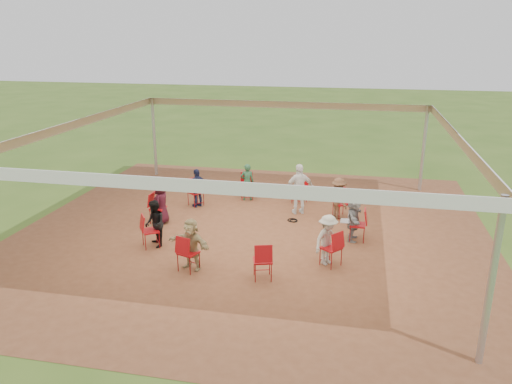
% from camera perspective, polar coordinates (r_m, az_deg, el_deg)
% --- Properties ---
extents(ground, '(80.00, 80.00, 0.00)m').
position_cam_1_polar(ground, '(14.17, -0.31, -4.48)').
color(ground, '#3C5A1C').
rests_on(ground, ground).
extents(dirt_patch, '(13.00, 13.00, 0.00)m').
position_cam_1_polar(dirt_patch, '(14.16, -0.31, -4.46)').
color(dirt_patch, brown).
rests_on(dirt_patch, ground).
extents(tent, '(10.33, 10.33, 3.00)m').
position_cam_1_polar(tent, '(13.45, -0.33, 4.92)').
color(tent, '#B2B2B7').
rests_on(tent, ground).
extents(chair_0, '(0.45, 0.43, 0.90)m').
position_cam_1_polar(chair_0, '(13.65, 11.54, -3.71)').
color(chair_0, '#AB0A10').
rests_on(chair_0, ground).
extents(chair_1, '(0.60, 0.60, 0.90)m').
position_cam_1_polar(chair_1, '(15.26, 9.75, -1.29)').
color(chair_1, '#AB0A10').
rests_on(chair_1, ground).
extents(chair_2, '(0.54, 0.56, 0.90)m').
position_cam_1_polar(chair_2, '(16.39, 5.00, 0.24)').
color(chair_2, '#AB0A10').
rests_on(chair_2, ground).
extents(chair_3, '(0.53, 0.54, 0.90)m').
position_cam_1_polar(chair_3, '(16.73, -1.04, 0.66)').
color(chair_3, '#AB0A10').
rests_on(chair_3, ground).
extents(chair_4, '(0.60, 0.60, 0.90)m').
position_cam_1_polar(chair_4, '(16.19, -6.91, -0.05)').
color(chair_4, '#AB0A10').
rests_on(chair_4, ground).
extents(chair_5, '(0.45, 0.43, 0.90)m').
position_cam_1_polar(chair_5, '(14.92, -11.14, -1.82)').
color(chair_5, '#AB0A10').
rests_on(chair_5, ground).
extents(chair_6, '(0.60, 0.60, 0.90)m').
position_cam_1_polar(chair_6, '(13.26, -11.96, -4.38)').
color(chair_6, '#AB0A10').
rests_on(chair_6, ground).
extents(chair_7, '(0.54, 0.56, 0.90)m').
position_cam_1_polar(chair_7, '(11.84, -7.74, -6.91)').
color(chair_7, '#AB0A10').
rests_on(chair_7, ground).
extents(chair_8, '(0.53, 0.54, 0.90)m').
position_cam_1_polar(chair_8, '(11.36, 0.76, -7.85)').
color(chair_8, '#AB0A10').
rests_on(chair_8, ground).
extents(chair_9, '(0.60, 0.60, 0.90)m').
position_cam_1_polar(chair_9, '(12.11, 8.58, -6.37)').
color(chair_9, '#AB0A10').
rests_on(chair_9, ground).
extents(person_seated_0, '(0.47, 1.17, 1.25)m').
position_cam_1_polar(person_seated_0, '(13.59, 11.08, -2.96)').
color(person_seated_0, gray).
rests_on(person_seated_0, ground).
extents(person_seated_1, '(0.78, 0.89, 1.25)m').
position_cam_1_polar(person_seated_1, '(15.14, 9.40, -0.70)').
color(person_seated_1, brown).
rests_on(person_seated_1, ground).
extents(person_seated_2, '(0.52, 0.41, 1.25)m').
position_cam_1_polar(person_seated_2, '(16.56, -1.02, 1.14)').
color(person_seated_2, '#275436').
rests_on(person_seated_2, ground).
extents(person_seated_3, '(0.74, 0.81, 1.25)m').
position_cam_1_polar(person_seated_3, '(16.04, -6.70, 0.47)').
color(person_seated_3, '#171D3D').
rests_on(person_seated_3, ground).
extents(person_seated_4, '(0.36, 0.62, 1.25)m').
position_cam_1_polar(person_seated_4, '(14.81, -10.75, -1.20)').
color(person_seated_4, '#380E19').
rests_on(person_seated_4, ground).
extents(person_seated_5, '(0.63, 0.70, 1.25)m').
position_cam_1_polar(person_seated_5, '(13.22, -11.50, -3.59)').
color(person_seated_5, black).
rests_on(person_seated_5, ground).
extents(person_seated_6, '(1.24, 0.80, 1.25)m').
position_cam_1_polar(person_seated_6, '(11.85, -7.41, -5.92)').
color(person_seated_6, tan).
rests_on(person_seated_6, ground).
extents(person_seated_7, '(0.81, 0.88, 1.25)m').
position_cam_1_polar(person_seated_7, '(12.11, 8.19, -5.42)').
color(person_seated_7, '#B1AD9B').
rests_on(person_seated_7, ground).
extents(standing_person, '(1.03, 0.79, 1.57)m').
position_cam_1_polar(standing_person, '(15.33, 5.00, 0.34)').
color(standing_person, white).
rests_on(standing_person, ground).
extents(cable_coil, '(0.39, 0.39, 0.03)m').
position_cam_1_polar(cable_coil, '(14.94, 4.24, -3.25)').
color(cable_coil, black).
rests_on(cable_coil, ground).
extents(laptop, '(0.29, 0.36, 0.24)m').
position_cam_1_polar(laptop, '(13.61, 10.42, -3.03)').
color(laptop, '#B7B7BC').
rests_on(laptop, ground).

